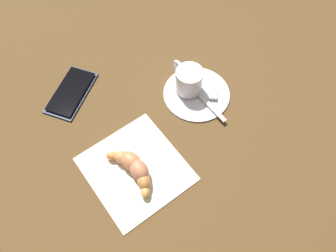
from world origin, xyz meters
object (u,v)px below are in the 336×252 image
(saucer, at_px, (197,93))
(cell_phone, at_px, (71,92))
(croissant, at_px, (134,167))
(sugar_packet, at_px, (212,88))
(espresso_cup, at_px, (188,80))
(teaspoon, at_px, (201,96))
(napkin, at_px, (136,169))

(saucer, relative_size, cell_phone, 0.98)
(croissant, bearing_deg, sugar_packet, 10.64)
(espresso_cup, distance_m, teaspoon, 0.05)
(sugar_packet, relative_size, cell_phone, 0.39)
(sugar_packet, relative_size, napkin, 0.32)
(sugar_packet, distance_m, napkin, 0.25)
(teaspoon, height_order, cell_phone, teaspoon)
(teaspoon, height_order, sugar_packet, teaspoon)
(espresso_cup, xyz_separation_m, sugar_packet, (0.04, -0.04, -0.03))
(sugar_packet, relative_size, croissant, 0.46)
(saucer, height_order, cell_phone, cell_phone)
(teaspoon, distance_m, croissant, 0.22)
(saucer, height_order, croissant, croissant)
(saucer, height_order, espresso_cup, espresso_cup)
(espresso_cup, distance_m, croissant, 0.22)
(sugar_packet, height_order, croissant, croissant)
(sugar_packet, bearing_deg, saucer, 105.45)
(saucer, xyz_separation_m, croissant, (-0.21, -0.06, 0.02))
(saucer, xyz_separation_m, sugar_packet, (0.03, -0.02, 0.01))
(teaspoon, distance_m, cell_phone, 0.29)
(espresso_cup, height_order, croissant, espresso_cup)
(saucer, distance_m, croissant, 0.22)
(teaspoon, bearing_deg, croissant, -167.61)
(sugar_packet, bearing_deg, espresso_cup, 87.35)
(espresso_cup, xyz_separation_m, teaspoon, (0.01, -0.04, -0.03))
(sugar_packet, bearing_deg, croissant, 141.00)
(espresso_cup, relative_size, napkin, 0.48)
(espresso_cup, relative_size, teaspoon, 0.74)
(saucer, xyz_separation_m, teaspoon, (-0.00, -0.01, 0.01))
(sugar_packet, bearing_deg, napkin, 140.54)
(saucer, distance_m, sugar_packet, 0.04)
(teaspoon, relative_size, napkin, 0.64)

